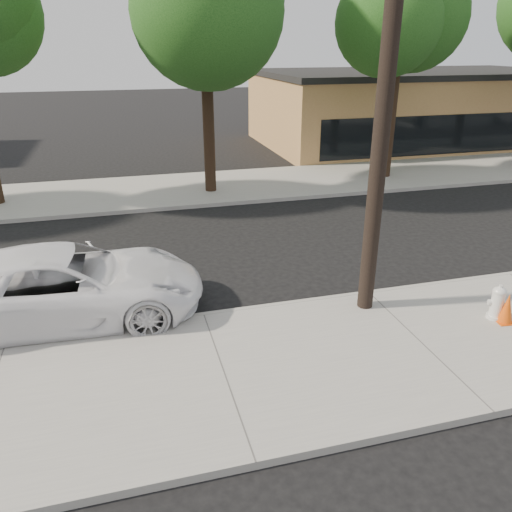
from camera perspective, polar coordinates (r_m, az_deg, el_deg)
name	(u,v)px	position (r m, az deg, el deg)	size (l,w,h in m)	color
ground	(190,280)	(13.05, -7.55, -2.70)	(120.00, 120.00, 0.00)	black
near_sidewalk	(224,375)	(9.35, -3.66, -13.45)	(90.00, 4.40, 0.15)	gray
far_sidewalk	(160,191)	(20.98, -10.94, 7.31)	(90.00, 5.00, 0.15)	gray
curb_near	(204,317)	(11.17, -6.00, -6.90)	(90.00, 0.12, 0.16)	#9E9B93
building_main	(413,109)	(32.90, 17.48, 15.75)	(18.00, 10.00, 4.00)	#AA7747
utility_pole	(385,97)	(10.33, 14.51, 17.20)	(1.40, 0.34, 9.00)	black
tree_c	(211,4)	(19.70, -5.17, 26.73)	(4.96, 4.80, 9.55)	black
tree_d	(406,24)	(22.82, 16.82, 24.06)	(4.50, 4.35, 8.75)	black
police_cruiser	(66,285)	(11.57, -20.90, -3.13)	(2.72, 5.89, 1.64)	white
fire_hydrant	(497,303)	(11.93, 25.85, -4.87)	(0.40, 0.36, 0.74)	silver
traffic_cone	(507,309)	(11.86, 26.75, -5.39)	(0.38, 0.38, 0.67)	#E14F0B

